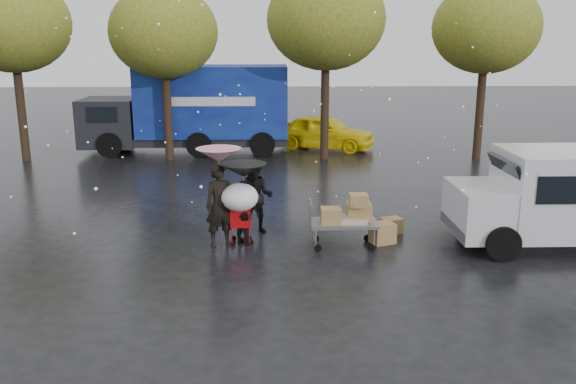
{
  "coord_description": "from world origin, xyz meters",
  "views": [
    {
      "loc": [
        0.44,
        -13.32,
        4.67
      ],
      "look_at": [
        0.84,
        1.0,
        0.98
      ],
      "focal_mm": 38.0,
      "sensor_mm": 36.0,
      "label": 1
    }
  ],
  "objects_px": {
    "white_van": "(569,196)",
    "blue_truck": "(193,109)",
    "vendor_cart": "(347,216)",
    "yellow_taxi": "(324,132)",
    "person_black": "(244,213)",
    "shopping_cart": "(240,201)",
    "person_pink": "(220,205)"
  },
  "relations": [
    {
      "from": "person_pink",
      "to": "yellow_taxi",
      "type": "height_order",
      "value": "person_pink"
    },
    {
      "from": "white_van",
      "to": "blue_truck",
      "type": "height_order",
      "value": "blue_truck"
    },
    {
      "from": "person_black",
      "to": "blue_truck",
      "type": "distance_m",
      "value": 11.91
    },
    {
      "from": "vendor_cart",
      "to": "yellow_taxi",
      "type": "xyz_separation_m",
      "value": [
        0.51,
        12.32,
        0.0
      ]
    },
    {
      "from": "vendor_cart",
      "to": "white_van",
      "type": "xyz_separation_m",
      "value": [
        5.02,
        -0.0,
        0.43
      ]
    },
    {
      "from": "person_pink",
      "to": "blue_truck",
      "type": "relative_size",
      "value": 0.23
    },
    {
      "from": "vendor_cart",
      "to": "yellow_taxi",
      "type": "height_order",
      "value": "yellow_taxi"
    },
    {
      "from": "shopping_cart",
      "to": "yellow_taxi",
      "type": "xyz_separation_m",
      "value": [
        2.93,
        12.17,
        -0.33
      ]
    },
    {
      "from": "vendor_cart",
      "to": "shopping_cart",
      "type": "bearing_deg",
      "value": 176.57
    },
    {
      "from": "person_black",
      "to": "white_van",
      "type": "distance_m",
      "value": 7.37
    },
    {
      "from": "vendor_cart",
      "to": "blue_truck",
      "type": "height_order",
      "value": "blue_truck"
    },
    {
      "from": "person_black",
      "to": "yellow_taxi",
      "type": "xyz_separation_m",
      "value": [
        2.84,
        12.09,
        -0.02
      ]
    },
    {
      "from": "blue_truck",
      "to": "shopping_cart",
      "type": "bearing_deg",
      "value": -78.06
    },
    {
      "from": "person_black",
      "to": "shopping_cart",
      "type": "bearing_deg",
      "value": 82.39
    },
    {
      "from": "white_van",
      "to": "yellow_taxi",
      "type": "height_order",
      "value": "white_van"
    },
    {
      "from": "vendor_cart",
      "to": "white_van",
      "type": "bearing_deg",
      "value": -0.05
    },
    {
      "from": "white_van",
      "to": "yellow_taxi",
      "type": "relative_size",
      "value": 1.15
    },
    {
      "from": "shopping_cart",
      "to": "person_pink",
      "type": "bearing_deg",
      "value": -179.75
    },
    {
      "from": "person_black",
      "to": "white_van",
      "type": "height_order",
      "value": "white_van"
    },
    {
      "from": "shopping_cart",
      "to": "white_van",
      "type": "relative_size",
      "value": 0.3
    },
    {
      "from": "person_black",
      "to": "person_pink",
      "type": "bearing_deg",
      "value": 46.97
    },
    {
      "from": "shopping_cart",
      "to": "vendor_cart",
      "type": "bearing_deg",
      "value": -3.43
    },
    {
      "from": "white_van",
      "to": "blue_truck",
      "type": "distance_m",
      "value": 15.44
    },
    {
      "from": "person_pink",
      "to": "blue_truck",
      "type": "bearing_deg",
      "value": 78.18
    },
    {
      "from": "yellow_taxi",
      "to": "vendor_cart",
      "type": "bearing_deg",
      "value": -158.89
    },
    {
      "from": "person_black",
      "to": "white_van",
      "type": "xyz_separation_m",
      "value": [
        7.35,
        -0.24,
        0.41
      ]
    },
    {
      "from": "person_pink",
      "to": "vendor_cart",
      "type": "height_order",
      "value": "person_pink"
    },
    {
      "from": "person_black",
      "to": "white_van",
      "type": "relative_size",
      "value": 0.31
    },
    {
      "from": "vendor_cart",
      "to": "shopping_cart",
      "type": "relative_size",
      "value": 1.04
    },
    {
      "from": "shopping_cart",
      "to": "yellow_taxi",
      "type": "relative_size",
      "value": 0.34
    },
    {
      "from": "vendor_cart",
      "to": "shopping_cart",
      "type": "height_order",
      "value": "shopping_cart"
    },
    {
      "from": "person_black",
      "to": "vendor_cart",
      "type": "relative_size",
      "value": 0.99
    }
  ]
}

